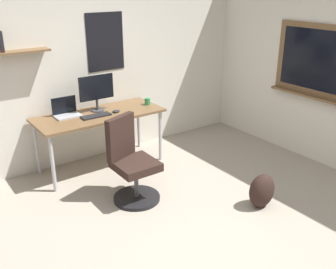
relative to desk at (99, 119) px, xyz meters
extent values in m
plane|color=#9E9384|center=(0.04, -2.03, -0.67)|extent=(5.20, 5.20, 0.00)
cube|color=silver|center=(0.04, 0.42, 0.63)|extent=(5.00, 0.10, 2.60)
cube|color=brown|center=(-0.80, 0.27, 0.88)|extent=(0.68, 0.20, 0.02)
cube|color=black|center=(0.33, 0.36, 0.88)|extent=(0.52, 0.01, 0.74)
cube|color=black|center=(-0.98, 0.29, 1.01)|extent=(0.04, 0.14, 0.23)
cube|color=brown|center=(2.42, -1.31, 0.68)|extent=(0.04, 1.10, 0.90)
cube|color=black|center=(2.41, -1.31, 0.68)|extent=(0.01, 0.94, 0.76)
cube|color=brown|center=(2.38, -1.31, 0.22)|extent=(0.12, 1.10, 0.03)
cube|color=brown|center=(0.00, 0.00, 0.05)|extent=(1.61, 0.67, 0.03)
cylinder|color=#B7B7BC|center=(-0.74, -0.28, -0.32)|extent=(0.04, 0.04, 0.70)
cylinder|color=#B7B7BC|center=(0.74, -0.28, -0.32)|extent=(0.04, 0.04, 0.70)
cylinder|color=#B7B7BC|center=(-0.74, 0.28, -0.32)|extent=(0.04, 0.04, 0.70)
cylinder|color=#B7B7BC|center=(0.74, 0.28, -0.32)|extent=(0.04, 0.04, 0.70)
cylinder|color=black|center=(-0.07, -0.99, -0.65)|extent=(0.52, 0.52, 0.04)
cylinder|color=#4C4C51|center=(-0.07, -0.99, -0.46)|extent=(0.05, 0.05, 0.34)
cube|color=black|center=(-0.07, -0.99, -0.24)|extent=(0.44, 0.44, 0.09)
cube|color=black|center=(-0.14, -0.80, 0.04)|extent=(0.40, 0.20, 0.48)
cube|color=#ADAFB5|center=(-0.36, 0.12, 0.07)|extent=(0.31, 0.21, 0.02)
cube|color=black|center=(-0.36, 0.22, 0.19)|extent=(0.31, 0.01, 0.21)
cylinder|color=#38383D|center=(0.04, 0.12, 0.07)|extent=(0.17, 0.17, 0.01)
cylinder|color=#38383D|center=(0.04, 0.12, 0.15)|extent=(0.03, 0.03, 0.14)
cube|color=black|center=(0.04, 0.11, 0.37)|extent=(0.46, 0.02, 0.31)
cube|color=black|center=(-0.08, -0.08, 0.08)|extent=(0.37, 0.13, 0.02)
ellipsoid|color=#262628|center=(0.20, -0.08, 0.08)|extent=(0.10, 0.06, 0.03)
cylinder|color=#338C4C|center=(0.70, -0.03, 0.11)|extent=(0.08, 0.08, 0.09)
ellipsoid|color=black|center=(0.96, -1.89, -0.48)|extent=(0.32, 0.22, 0.38)
camera|label=1|loc=(-2.00, -4.29, 1.64)|focal=41.80mm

